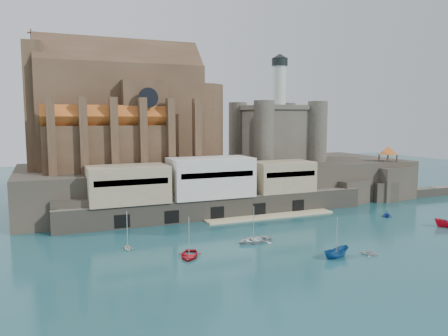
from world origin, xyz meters
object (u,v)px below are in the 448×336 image
Objects in this scene: church at (129,116)px; boat_1 at (369,255)px; castle_keep at (276,130)px; boat_0 at (189,257)px; pavilion at (388,151)px; boat_2 at (336,257)px.

church is 64.22m from boat_1.
boat_0 is at bearing -132.57° from castle_keep.
church is 48.84m from boat_0.
pavilion is 71.97m from boat_0.
boat_0 is at bearing -156.99° from pavilion.
boat_0 is at bearing 113.79° from boat_1.
church reaches higher than castle_keep.
castle_keep is 10.71× the size of boat_1.
church is at bearing 10.88° from boat_2.
boat_0 is 1.11× the size of boat_2.
church is at bearing 115.50° from boat_0.
boat_0 is at bearing 54.83° from boat_2.
church is 8.44× the size of boat_0.
pavilion is (66.13, -15.85, -9.40)m from church.
pavilion reaches higher than boat_1.
boat_0 is (-65.20, -27.68, -12.73)m from pavilion.
castle_keep is at bearing 149.82° from pavilion.
boat_2 is at bearing 125.00° from boat_1.
castle_keep is at bearing 31.00° from boat_1.
church is 68.65m from pavilion.
castle_keep is 57.93m from boat_2.
church is at bearing 71.68° from boat_1.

